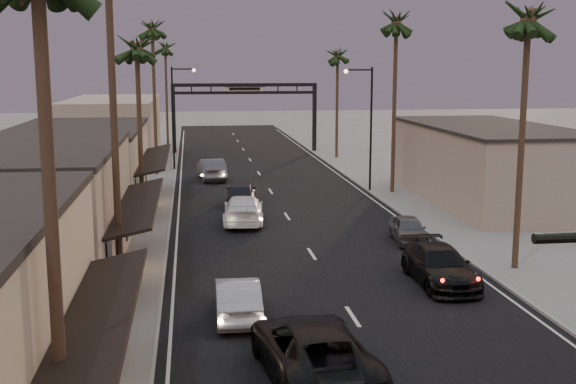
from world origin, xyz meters
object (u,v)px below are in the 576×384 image
object	(u,v)px
palm_lc	(137,41)
oncoming_silver	(238,298)
streetlight_right	(367,119)
palm_rc	(338,51)
palm_ld	(152,24)
palm_far	(165,44)
streetlight_left	(176,109)
oncoming_pickup	(313,350)
arch	(245,100)
palm_rb	(397,17)
palm_ra	(529,10)
curbside_black	(440,266)

from	to	relation	value
palm_lc	oncoming_silver	distance (m)	19.64
streetlight_right	palm_rc	bearing A→B (deg)	84.95
palm_ld	palm_far	size ratio (longest dim) A/B	1.08
streetlight_left	oncoming_pickup	bearing A→B (deg)	-84.06
arch	streetlight_left	bearing A→B (deg)	-119.97
streetlight_left	palm_rc	xyz separation A→B (m)	(15.52, 6.00, 5.14)
palm_far	oncoming_pickup	xyz separation A→B (m)	(5.96, -63.98, -10.56)
streetlight_left	palm_ld	size ratio (longest dim) A/B	0.63
palm_rb	palm_rc	size ratio (longest dim) A/B	1.16
palm_rb	oncoming_pickup	distance (m)	33.94
palm_ra	palm_far	xyz separation A→B (m)	(-16.90, 54.00, 0.00)
palm_lc	curbside_black	xyz separation A→B (m)	(13.12, -13.52, -9.68)
palm_lc	palm_rb	distance (m)	19.07
streetlight_right	palm_lc	distance (m)	18.66
palm_ld	palm_ra	world-z (taller)	palm_ld
streetlight_right	palm_rb	size ratio (longest dim) A/B	0.63
palm_rc	oncoming_silver	bearing A→B (deg)	-106.05
oncoming_pickup	curbside_black	distance (m)	10.90
oncoming_pickup	curbside_black	world-z (taller)	oncoming_pickup
palm_ra	oncoming_pickup	xyz separation A→B (m)	(-10.94, -9.98, -10.56)
palm_ra	palm_rc	bearing A→B (deg)	90.00
oncoming_pickup	oncoming_silver	size ratio (longest dim) A/B	1.41
oncoming_silver	palm_ld	bearing A→B (deg)	-81.99
palm_rb	palm_far	bearing A→B (deg)	116.43
palm_lc	oncoming_pickup	xyz separation A→B (m)	(6.26, -21.98, -9.59)
palm_far	curbside_black	distance (m)	57.97
arch	streetlight_right	world-z (taller)	streetlight_right
arch	palm_ra	size ratio (longest dim) A/B	1.15
palm_ld	oncoming_silver	world-z (taller)	palm_ld
palm_rc	palm_far	world-z (taller)	palm_far
oncoming_pickup	oncoming_silver	bearing A→B (deg)	-76.36
palm_ra	curbside_black	world-z (taller)	palm_ra
streetlight_right	palm_rb	xyz separation A→B (m)	(1.68, -1.00, 7.09)
palm_lc	streetlight_right	bearing A→B (deg)	30.11
streetlight_left	palm_lc	distance (m)	22.65
oncoming_pickup	palm_lc	bearing A→B (deg)	-79.07
palm_ra	oncoming_pickup	size ratio (longest dim) A/B	2.08
streetlight_right	oncoming_pickup	xyz separation A→B (m)	(-9.26, -30.98, -4.44)
streetlight_right	oncoming_pickup	size ratio (longest dim) A/B	1.41
palm_far	palm_ra	bearing A→B (deg)	-72.62
palm_lc	palm_rc	bearing A→B (deg)	58.44
palm_ld	oncoming_pickup	world-z (taller)	palm_ld
streetlight_left	palm_ra	world-z (taller)	palm_ra
palm_rb	streetlight_left	bearing A→B (deg)	137.95
palm_ld	palm_ra	size ratio (longest dim) A/B	1.08
palm_lc	palm_rc	xyz separation A→B (m)	(17.20, 28.00, 0.00)
palm_ra	curbside_black	distance (m)	11.51
arch	palm_ra	xyz separation A→B (m)	(8.60, -46.00, 5.91)
palm_ld	palm_far	xyz separation A→B (m)	(0.30, 23.00, -0.97)
palm_lc	oncoming_pickup	bearing A→B (deg)	-74.11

